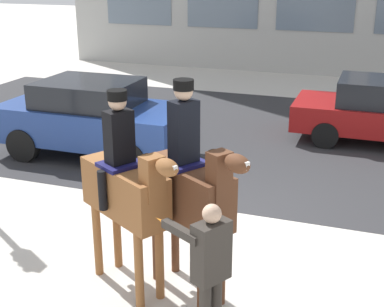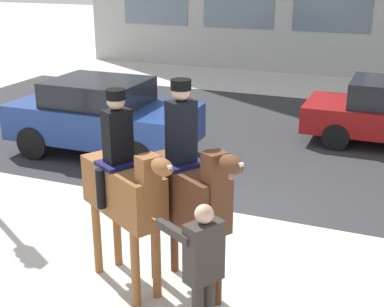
{
  "view_description": "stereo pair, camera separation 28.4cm",
  "coord_description": "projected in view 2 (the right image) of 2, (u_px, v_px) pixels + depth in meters",
  "views": [
    {
      "loc": [
        2.41,
        -7.48,
        4.0
      ],
      "look_at": [
        0.2,
        -1.19,
        1.61
      ],
      "focal_mm": 50.0,
      "sensor_mm": 36.0,
      "label": 1
    },
    {
      "loc": [
        2.68,
        -7.38,
        4.0
      ],
      "look_at": [
        0.2,
        -1.19,
        1.61
      ],
      "focal_mm": 50.0,
      "sensor_mm": 36.0,
      "label": 2
    }
  ],
  "objects": [
    {
      "name": "ground_plane",
      "position": [
        208.0,
        222.0,
        8.74
      ],
      "size": [
        80.0,
        80.0,
        0.0
      ],
      "primitive_type": "plane",
      "color": "beige"
    },
    {
      "name": "road_surface",
      "position": [
        276.0,
        138.0,
        12.89
      ],
      "size": [
        19.91,
        8.5,
        0.01
      ],
      "color": "#2D2D30",
      "rests_on": "ground_plane"
    },
    {
      "name": "mounted_horse_lead",
      "position": [
        124.0,
        187.0,
        6.58
      ],
      "size": [
        1.64,
        1.15,
        2.61
      ],
      "rotation": [
        0.0,
        0.0,
        -0.54
      ],
      "color": "brown",
      "rests_on": "ground_plane"
    },
    {
      "name": "mounted_horse_companion",
      "position": [
        186.0,
        188.0,
        6.42
      ],
      "size": [
        1.6,
        1.18,
        2.76
      ],
      "rotation": [
        0.0,
        0.0,
        -0.57
      ],
      "color": "#59331E",
      "rests_on": "ground_plane"
    },
    {
      "name": "pedestrian_bystander",
      "position": [
        202.0,
        266.0,
        5.58
      ],
      "size": [
        0.91,
        0.46,
        1.72
      ],
      "rotation": [
        0.0,
        0.0,
        2.63
      ],
      "color": "#332D28",
      "rests_on": "ground_plane"
    },
    {
      "name": "street_car_near_lane",
      "position": [
        103.0,
        116.0,
        11.62
      ],
      "size": [
        4.03,
        1.96,
        1.65
      ],
      "color": "navy",
      "rests_on": "ground_plane"
    }
  ]
}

